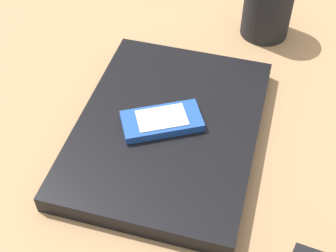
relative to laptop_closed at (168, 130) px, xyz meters
The scene contains 4 objects.
desk_surface 6.91cm from the laptop_closed, 15.32° to the left, with size 120.00×80.00×3.00cm, color #9E7751.
laptop_closed is the anchor object (origin of this frame).
cell_phone_on_laptop 2.07cm from the laptop_closed, 130.14° to the left, with size 10.34×11.07×1.27cm.
pen_cup 28.29cm from the laptop_closed, ahead, with size 7.76×7.76×9.84cm, color black.
Camera 1 is at (-44.32, -20.63, 51.26)cm, focal length 51.38 mm.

